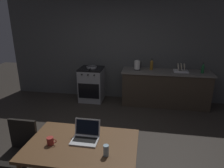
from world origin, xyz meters
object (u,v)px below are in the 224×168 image
(stove_oven, at_px, (92,84))
(laptop, at_px, (86,136))
(frying_pan, at_px, (92,67))
(drinking_glass, at_px, (106,150))
(coffee_mug, at_px, (50,141))
(electric_kettle, at_px, (137,65))
(dining_table, at_px, (82,149))
(chair, at_px, (21,150))
(dish_rack, at_px, (181,70))
(bottle, at_px, (203,68))
(bottle_b, at_px, (152,65))

(stove_oven, height_order, laptop, laptop)
(laptop, xyz_separation_m, frying_pan, (-0.71, 2.90, 0.13))
(drinking_glass, bearing_deg, coffee_mug, 172.84)
(electric_kettle, relative_size, frying_pan, 0.56)
(laptop, relative_size, electric_kettle, 1.31)
(stove_oven, relative_size, electric_kettle, 3.62)
(stove_oven, height_order, coffee_mug, stove_oven)
(dining_table, height_order, drinking_glass, drinking_glass)
(coffee_mug, bearing_deg, drinking_glass, -7.16)
(stove_oven, bearing_deg, chair, -92.81)
(laptop, height_order, dish_rack, dish_rack)
(bottle, bearing_deg, chair, -134.41)
(stove_oven, xyz_separation_m, chair, (-0.15, -2.98, 0.07))
(chair, bearing_deg, bottle, 50.77)
(frying_pan, bearing_deg, laptop, -76.32)
(coffee_mug, bearing_deg, frying_pan, 96.13)
(electric_kettle, height_order, coffee_mug, electric_kettle)
(coffee_mug, height_order, drinking_glass, drinking_glass)
(laptop, relative_size, bottle, 1.27)
(electric_kettle, height_order, bottle_b, bottle_b)
(bottle, bearing_deg, bottle_b, 173.73)
(dining_table, bearing_deg, dish_rack, 63.03)
(electric_kettle, xyz_separation_m, bottle, (1.54, -0.05, 0.00))
(chair, height_order, bottle, bottle)
(bottle, xyz_separation_m, bottle_b, (-1.18, 0.13, 0.01))
(stove_oven, bearing_deg, electric_kettle, 0.12)
(bottle, bearing_deg, dining_table, -124.21)
(chair, bearing_deg, laptop, 8.60)
(electric_kettle, relative_size, coffee_mug, 2.06)
(drinking_glass, height_order, dish_rack, dish_rack)
(stove_oven, height_order, bottle, bottle)
(laptop, distance_m, electric_kettle, 2.97)
(frying_pan, relative_size, drinking_glass, 3.47)
(bottle_b, bearing_deg, chair, -118.86)
(dining_table, distance_m, coffee_mug, 0.38)
(bottle, relative_size, bottle_b, 0.90)
(bottle_b, bearing_deg, bottle, -6.27)
(dish_rack, bearing_deg, coffee_mug, -121.47)
(laptop, distance_m, dish_rack, 3.30)
(laptop, xyz_separation_m, bottle, (2.00, 2.88, 0.23))
(bottle, height_order, dish_rack, bottle)
(dining_table, distance_m, frying_pan, 3.08)
(dining_table, height_order, bottle_b, bottle_b)
(stove_oven, bearing_deg, drinking_glass, -72.05)
(bottle, distance_m, coffee_mug, 3.87)
(bottle, relative_size, frying_pan, 0.58)
(bottle, xyz_separation_m, frying_pan, (-2.71, 0.02, -0.09))
(dining_table, bearing_deg, frying_pan, 102.90)
(frying_pan, xyz_separation_m, drinking_glass, (1.01, -3.15, -0.11))
(laptop, height_order, drinking_glass, laptop)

